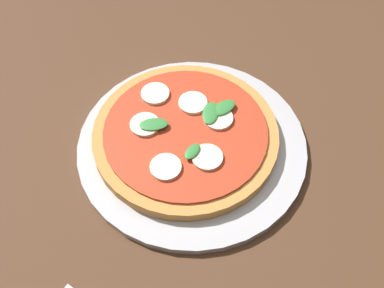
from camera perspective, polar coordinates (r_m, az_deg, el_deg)
The scene contains 3 objects.
dining_table at distance 0.82m, azimuth -0.73°, elevation -2.84°, with size 1.15×1.13×0.74m.
serving_tray at distance 0.72m, azimuth 0.00°, elevation -0.19°, with size 0.35×0.35×0.01m, color #B2B2B7.
pizza at distance 0.71m, azimuth -0.88°, elevation 1.15°, with size 0.28×0.28×0.03m.
Camera 1 is at (-0.01, -0.45, 1.33)m, focal length 44.59 mm.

